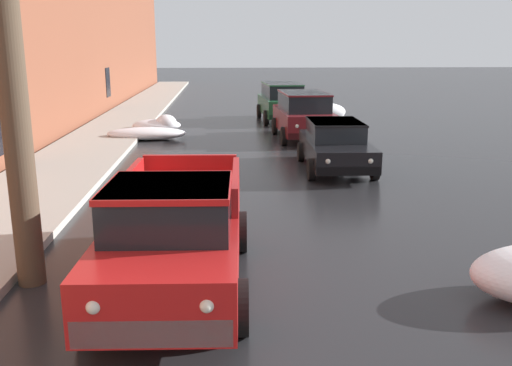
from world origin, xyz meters
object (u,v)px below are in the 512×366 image
Objects in this scene: suv_maroon_parked_kerbside_mid at (303,114)px; suv_green_parked_far_down_block at (282,100)px; pickup_truck_red_approaching_near_lane at (176,233)px; bare_tree_second_along_sidewalk at (5,41)px; sedan_black_parked_kerbside_close at (335,144)px.

suv_maroon_parked_kerbside_mid is 5.52m from suv_green_parked_far_down_block.
pickup_truck_red_approaching_near_lane is 14.19m from suv_maroon_parked_kerbside_mid.
bare_tree_second_along_sidewalk reaches higher than suv_green_parked_far_down_block.
bare_tree_second_along_sidewalk reaches higher than suv_maroon_parked_kerbside_mid.
bare_tree_second_along_sidewalk is 1.36× the size of pickup_truck_red_approaching_near_lane.
bare_tree_second_along_sidewalk is 1.45× the size of suv_green_parked_far_down_block.
pickup_truck_red_approaching_near_lane is 1.16× the size of sedan_black_parked_kerbside_close.
pickup_truck_red_approaching_near_lane is at bearing -105.89° from suv_maroon_parked_kerbside_mid.
suv_maroon_parked_kerbside_mid and suv_green_parked_far_down_block have the same top height.
suv_green_parked_far_down_block is at bearing 92.56° from suv_maroon_parked_kerbside_mid.
sedan_black_parked_kerbside_close is (4.00, 8.08, -0.13)m from pickup_truck_red_approaching_near_lane.
bare_tree_second_along_sidewalk reaches higher than pickup_truck_red_approaching_near_lane.
suv_maroon_parked_kerbside_mid reaches higher than sedan_black_parked_kerbside_close.
bare_tree_second_along_sidewalk is at bearing -129.15° from sedan_black_parked_kerbside_close.
suv_green_parked_far_down_block is at bearing 72.55° from bare_tree_second_along_sidewalk.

